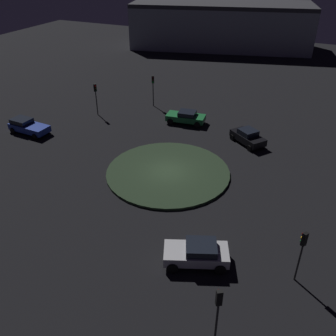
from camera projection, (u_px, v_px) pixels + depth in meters
ground_plane at (168, 173)px, 33.07m from camera, size 117.88×117.88×0.00m
roundabout_island at (168, 172)px, 33.01m from camera, size 11.06×11.06×0.22m
car_black at (248, 137)px, 37.61m from camera, size 3.70×4.13×1.52m
car_silver at (197, 253)px, 23.41m from camera, size 3.32×4.52×1.55m
car_blue at (28, 126)px, 39.78m from camera, size 2.29×4.58×1.47m
car_green at (186, 117)px, 41.90m from camera, size 2.54×4.55×1.44m
traffic_light_northeast at (96, 93)px, 42.96m from camera, size 0.37×0.40×3.80m
traffic_light_southwest at (218, 307)px, 17.42m from camera, size 0.40×0.37×4.07m
traffic_light_southwest_near at (302, 247)px, 21.23m from camera, size 0.37×0.40×3.73m
traffic_light_northeast_near at (153, 85)px, 45.35m from camera, size 0.40×0.37×3.87m
store_building at (221, 25)px, 71.46m from camera, size 19.98×35.66×8.23m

